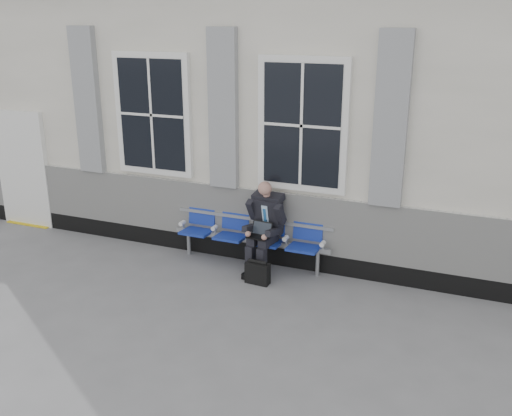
% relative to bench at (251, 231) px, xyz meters
% --- Properties ---
extents(ground, '(70.00, 70.00, 0.00)m').
position_rel_bench_xyz_m(ground, '(0.41, -1.32, -0.55)').
color(ground, slate).
rests_on(ground, ground).
extents(station_building, '(14.40, 4.40, 4.49)m').
position_rel_bench_xyz_m(station_building, '(0.39, 2.15, 1.67)').
color(station_building, silver).
rests_on(station_building, ground).
extents(bench, '(2.60, 0.47, 0.91)m').
position_rel_bench_xyz_m(bench, '(0.00, 0.00, 0.00)').
color(bench, '#9EA0A3').
rests_on(bench, ground).
extents(businessman, '(0.60, 0.80, 1.43)m').
position_rel_bench_xyz_m(businessman, '(0.29, -0.13, 0.22)').
color(businessman, black).
rests_on(businessman, ground).
extents(briefcase, '(0.37, 0.18, 0.37)m').
position_rel_bench_xyz_m(briefcase, '(0.36, -0.61, -0.38)').
color(briefcase, black).
rests_on(briefcase, ground).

